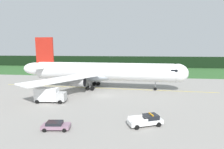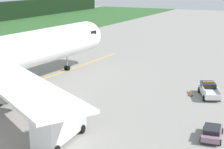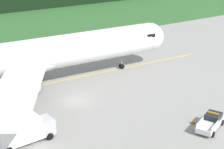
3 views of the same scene
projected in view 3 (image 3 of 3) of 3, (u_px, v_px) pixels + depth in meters
ground at (76, 101)px, 57.89m from camera, size 320.00×320.00×0.00m
taxiway_centerline_main at (41, 85)px, 64.18m from camera, size 68.75×3.60×0.01m
airliner at (35, 56)px, 62.03m from camera, size 53.44×45.77×16.20m
ops_pickup_truck at (211, 122)px, 49.41m from camera, size 6.00×4.12×1.94m
catering_truck at (24, 130)px, 45.49m from camera, size 7.29×3.10×3.59m
apron_cone at (193, 121)px, 50.88m from camera, size 0.56×0.56×0.70m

